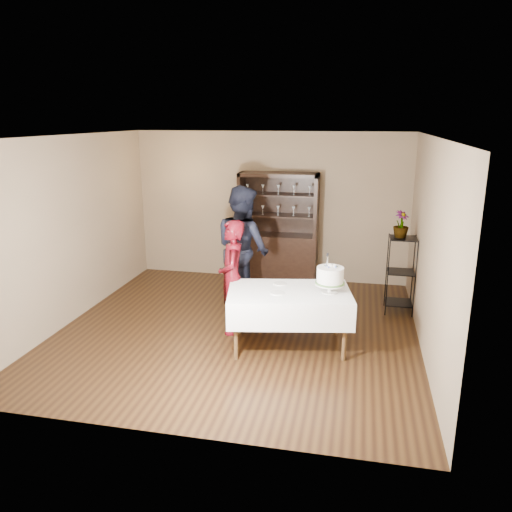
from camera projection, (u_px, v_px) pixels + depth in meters
The scene contains 14 objects.
floor at pixel (238, 330), 7.13m from camera, with size 5.00×5.00×0.00m, color black.
ceiling at pixel (236, 136), 6.41m from camera, with size 5.00×5.00×0.00m, color silver.
back_wall at pixel (270, 207), 9.13m from camera, with size 5.00×0.02×2.70m, color #736049.
wall_left at pixel (71, 230), 7.27m from camera, with size 0.02×5.00×2.70m, color #736049.
wall_right at pixel (430, 248), 6.27m from camera, with size 0.02×5.00×2.70m, color #736049.
china_hutch at pixel (278, 247), 9.04m from camera, with size 1.40×0.48×2.00m.
plant_etagere at pixel (401, 272), 7.64m from camera, with size 0.42×0.42×1.20m.
cake_table at pixel (289, 304), 6.46m from camera, with size 1.72×1.24×0.78m.
woman at pixel (232, 277), 6.90m from camera, with size 0.58×0.38×1.60m, color #3A050C.
man at pixel (243, 248), 7.71m from camera, with size 0.95×0.74×1.95m, color black.
cake at pixel (330, 277), 6.30m from camera, with size 0.44×0.44×0.52m.
plate_near at pixel (277, 293), 6.31m from camera, with size 0.18×0.18×0.01m, color silver.
plate_far at pixel (280, 284), 6.66m from camera, with size 0.17×0.17×0.01m, color silver.
potted_plant at pixel (401, 224), 7.45m from camera, with size 0.23×0.23×0.41m, color #457035.
Camera 1 is at (1.61, -6.39, 2.94)m, focal length 35.00 mm.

